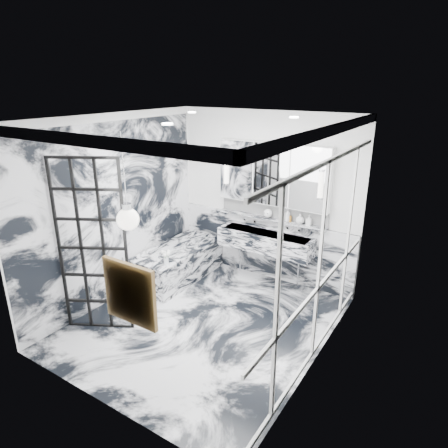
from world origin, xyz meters
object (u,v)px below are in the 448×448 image
Objects in this scene: mirror_cabinet at (273,174)px; bathtub at (178,263)px; trough_sink at (266,241)px; crittall_door at (92,248)px.

mirror_cabinet reaches higher than bathtub.
trough_sink is 0.97× the size of bathtub.
trough_sink reaches higher than bathtub.
crittall_door reaches higher than bathtub.
bathtub is (-0.02, 1.73, -0.90)m from crittall_door.
crittall_door is 1.47× the size of trough_sink.
mirror_cabinet reaches higher than trough_sink.
trough_sink is (1.30, 2.39, -0.44)m from crittall_door.
crittall_door is at bearing -118.58° from trough_sink.
crittall_door is at bearing -116.96° from mirror_cabinet.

